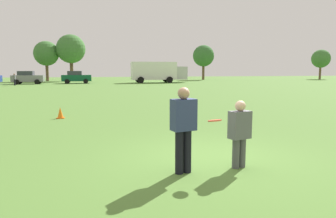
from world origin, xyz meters
TOP-DOWN VIEW (x-y plane):
  - ground_plane at (0.00, 0.00)m, footprint 157.42×157.42m
  - player_thrower at (-0.86, -0.78)m, footprint 0.52×0.37m
  - player_defender at (0.39, -0.71)m, footprint 0.50×0.36m
  - frisbee at (-0.26, -0.92)m, footprint 0.27×0.27m
  - traffic_cone at (-4.00, 7.10)m, footprint 0.32×0.32m
  - parked_car_center at (-11.79, 40.58)m, footprint 4.21×2.23m
  - parked_car_mid_right at (-5.22, 41.03)m, footprint 4.21×2.23m
  - box_truck at (6.92, 40.64)m, footprint 8.51×3.04m
  - bystander_far_jogger at (-12.58, 36.60)m, footprint 0.26×0.43m
  - tree_west_oak at (-10.66, 51.23)m, footprint 4.25×4.25m
  - tree_west_maple at (-6.51, 50.60)m, footprint 4.97×4.97m
  - tree_center_elm at (18.22, 51.45)m, footprint 4.15×4.15m
  - tree_east_birch at (43.71, 50.00)m, footprint 3.80×3.80m

SIDE VIEW (x-z plane):
  - ground_plane at x=0.00m, z-range 0.00..0.00m
  - traffic_cone at x=-4.00m, z-range -0.01..0.47m
  - player_defender at x=0.39m, z-range 0.08..1.50m
  - bystander_far_jogger at x=-12.58m, z-range 0.10..1.64m
  - parked_car_center at x=-11.79m, z-range 0.01..1.83m
  - parked_car_mid_right at x=-5.22m, z-range 0.01..1.83m
  - player_thrower at x=-0.86m, z-range 0.11..1.83m
  - frisbee at x=-0.26m, z-range 1.03..1.10m
  - box_truck at x=6.92m, z-range 0.16..3.34m
  - tree_east_birch at x=43.71m, z-range 1.16..7.33m
  - tree_center_elm at x=18.22m, z-range 1.27..8.01m
  - tree_west_oak at x=-10.66m, z-range 1.30..8.21m
  - tree_west_maple at x=-6.51m, z-range 1.52..9.59m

